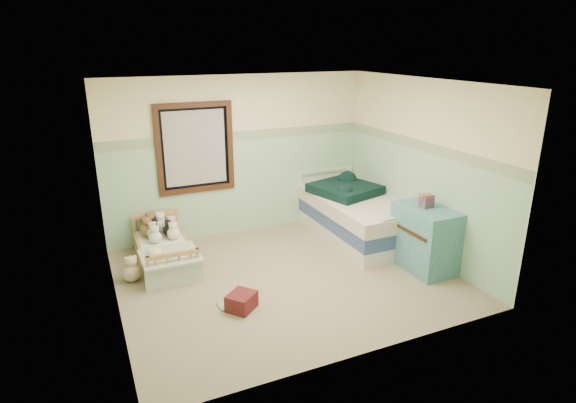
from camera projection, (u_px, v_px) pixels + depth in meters
name	position (u px, v px, depth m)	size (l,w,h in m)	color
floor	(286.00, 278.00, 6.26)	(4.20, 3.60, 0.02)	#8F7D5C
ceiling	(286.00, 82.00, 5.45)	(4.20, 3.60, 0.02)	white
wall_back	(240.00, 156.00, 7.41)	(4.20, 0.04, 2.50)	beige
wall_front	(367.00, 239.00, 4.30)	(4.20, 0.04, 2.50)	beige
wall_left	(107.00, 210.00, 5.04)	(0.04, 3.60, 2.50)	beige
wall_right	(422.00, 169.00, 6.67)	(0.04, 3.60, 2.50)	beige
wainscot_mint	(241.00, 187.00, 7.56)	(4.20, 0.01, 1.50)	#A7C7AD
border_strip	(239.00, 136.00, 7.29)	(4.20, 0.01, 0.15)	#375F36
window_frame	(195.00, 148.00, 7.04)	(1.16, 0.06, 1.36)	black
window_blinds	(195.00, 148.00, 7.05)	(0.92, 0.01, 1.12)	#B3B3AF
toddler_bed_frame	(165.00, 258.00, 6.59)	(0.68, 1.36, 0.18)	#985E34
toddler_mattress	(164.00, 249.00, 6.55)	(0.62, 1.30, 0.12)	white
patchwork_quilt	(170.00, 256.00, 6.16)	(0.74, 0.68, 0.03)	#7A9DC5
plush_bed_brown	(147.00, 228.00, 6.87)	(0.18, 0.18, 0.18)	brown
plush_bed_white	(161.00, 225.00, 6.94)	(0.21, 0.21, 0.21)	white
plush_bed_tan	(153.00, 233.00, 6.70)	(0.17, 0.17, 0.17)	#D4B491
plush_bed_dark	(169.00, 230.00, 6.79)	(0.17, 0.17, 0.17)	black
plush_floor_cream	(156.00, 266.00, 6.24)	(0.28, 0.28, 0.28)	#FCEFCC
plush_floor_tan	(132.00, 273.00, 6.11)	(0.24, 0.24, 0.24)	#D4B491
twin_bed_frame	(356.00, 231.00, 7.49)	(1.03, 2.06, 0.22)	silver
twin_boxspring	(356.00, 218.00, 7.42)	(1.03, 2.06, 0.22)	navy
twin_mattress	(357.00, 205.00, 7.35)	(1.07, 2.10, 0.22)	beige
teal_blanket	(345.00, 189.00, 7.53)	(0.88, 0.93, 0.14)	black
dresser	(425.00, 238.00, 6.38)	(0.54, 0.87, 0.87)	#366D78
book_stack	(427.00, 201.00, 6.24)	(0.16, 0.13, 0.16)	brown
red_pillow	(242.00, 301.00, 5.47)	(0.32, 0.28, 0.20)	maroon
floor_book	(230.00, 304.00, 5.57)	(0.27, 0.21, 0.02)	gold
extra_plush_0	(174.00, 233.00, 6.68)	(0.18, 0.18, 0.18)	#FCEFCC
extra_plush_1	(172.00, 228.00, 6.84)	(0.20, 0.20, 0.20)	#D4B491
extra_plush_2	(155.00, 227.00, 6.91)	(0.18, 0.18, 0.18)	black
extra_plush_3	(155.00, 237.00, 6.56)	(0.17, 0.17, 0.17)	white
extra_plush_4	(148.00, 230.00, 6.76)	(0.21, 0.21, 0.21)	brown
extra_plush_5	(151.00, 226.00, 6.90)	(0.22, 0.22, 0.22)	brown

